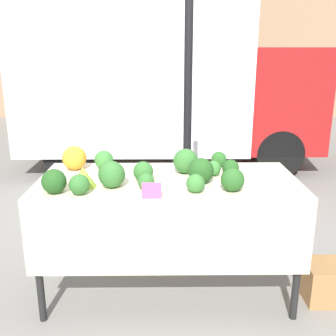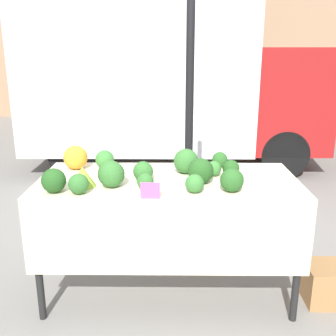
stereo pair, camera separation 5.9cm
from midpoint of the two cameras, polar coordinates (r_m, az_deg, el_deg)
name	(u,v)px [view 1 (the left image)]	position (r m, az deg, el deg)	size (l,w,h in m)	color
ground_plane	(168,289)	(3.26, -0.54, -17.13)	(40.00, 40.00, 0.00)	gray
building_facade	(164,30)	(11.65, -0.68, 19.44)	(16.00, 0.60, 4.82)	#9E7A5B
tent_pole	(187,126)	(3.43, 2.35, 6.11)	(0.07, 0.07, 2.37)	black
parked_truck	(161,84)	(6.41, -1.36, 12.08)	(4.61, 1.84, 2.47)	silver
market_table	(168,197)	(2.83, -0.58, -4.30)	(1.87, 0.85, 0.92)	beige
orange_cauliflower	(74,158)	(3.14, -13.95, 1.41)	(0.19, 0.19, 0.19)	orange
romanesco_head	(83,177)	(2.72, -12.83, -1.29)	(0.18, 0.18, 0.14)	#93B238
broccoli_head_0	(186,161)	(2.96, 2.02, 1.01)	(0.19, 0.19, 0.19)	#336B2D
broccoli_head_1	(213,168)	(2.92, 6.02, -0.03)	(0.11, 0.11, 0.11)	#387533
broccoli_head_2	(233,180)	(2.60, 8.72, -1.71)	(0.16, 0.16, 0.16)	#285B23
broccoli_head_3	(201,171)	(2.74, 4.19, -0.40)	(0.18, 0.18, 0.18)	#23511E
broccoli_head_4	(143,171)	(2.78, -4.22, -0.50)	(0.14, 0.14, 0.14)	#336B2D
broccoli_head_5	(79,185)	(2.59, -13.40, -2.36)	(0.13, 0.13, 0.13)	#336B2D
broccoli_head_6	(104,160)	(3.11, -9.82, 1.17)	(0.15, 0.15, 0.15)	#387533
broccoli_head_7	(146,182)	(2.62, -3.85, -1.98)	(0.11, 0.11, 0.11)	#336B2D
broccoli_head_8	(112,174)	(2.67, -8.80, -0.94)	(0.18, 0.18, 0.18)	#336B2D
broccoli_head_9	(196,183)	(2.56, 3.36, -2.24)	(0.12, 0.12, 0.12)	#387533
broccoli_head_10	(219,159)	(3.15, 6.86, 1.26)	(0.12, 0.12, 0.12)	#285B23
broccoli_head_11	(231,168)	(2.93, 8.51, 0.02)	(0.12, 0.12, 0.12)	#23511E
broccoli_head_12	(54,181)	(2.65, -16.83, -1.88)	(0.16, 0.16, 0.16)	#23511E
price_sign	(152,191)	(2.45, -3.09, -3.33)	(0.12, 0.01, 0.11)	#F45B9E
produce_crate	(333,281)	(3.30, 22.33, -14.98)	(0.43, 0.30, 0.29)	#9E7042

